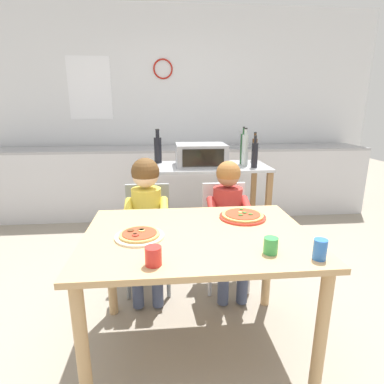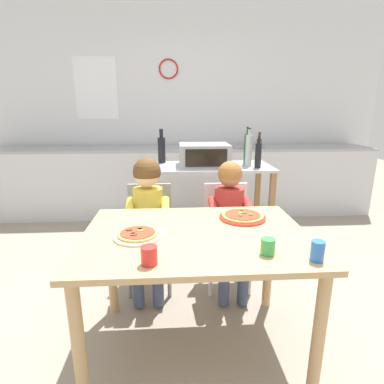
{
  "view_description": "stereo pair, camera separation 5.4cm",
  "coord_description": "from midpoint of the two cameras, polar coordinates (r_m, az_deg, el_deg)",
  "views": [
    {
      "loc": [
        -0.17,
        -1.54,
        1.4
      ],
      "look_at": [
        0.0,
        0.3,
        0.9
      ],
      "focal_mm": 28.79,
      "sensor_mm": 36.0,
      "label": 1
    },
    {
      "loc": [
        -0.12,
        -1.54,
        1.4
      ],
      "look_at": [
        0.0,
        0.3,
        0.9
      ],
      "focal_mm": 28.79,
      "sensor_mm": 36.0,
      "label": 2
    }
  ],
  "objects": [
    {
      "name": "pizza_plate_red_rimmed",
      "position": [
        1.92,
        8.55,
        -4.41
      ],
      "size": [
        0.29,
        0.29,
        0.03
      ],
      "color": "red",
      "rests_on": "dining_table"
    },
    {
      "name": "ground_plane",
      "position": [
        3.04,
        -2.04,
        -12.17
      ],
      "size": [
        11.46,
        11.46,
        0.0
      ],
      "primitive_type": "plane",
      "color": "gray"
    },
    {
      "name": "dining_table",
      "position": [
        1.73,
        0.03,
        -10.87
      ],
      "size": [
        1.22,
        0.88,
        0.75
      ],
      "color": "tan",
      "rests_on": "ground"
    },
    {
      "name": "kitchen_counter",
      "position": [
        4.17,
        -3.19,
        2.12
      ],
      "size": [
        5.02,
        0.6,
        1.1
      ],
      "color": "silver",
      "rests_on": "ground"
    },
    {
      "name": "child_in_red_shirt",
      "position": [
        2.32,
        6.19,
        -3.79
      ],
      "size": [
        0.32,
        0.42,
        1.0
      ],
      "color": "#424C6B",
      "rests_on": "ground"
    },
    {
      "name": "dining_chair_left",
      "position": [
        2.47,
        -8.76,
        -6.77
      ],
      "size": [
        0.36,
        0.36,
        0.81
      ],
      "color": "gray",
      "rests_on": "ground"
    },
    {
      "name": "bottle_dark_olive_oil",
      "position": [
        3.0,
        9.28,
        7.73
      ],
      "size": [
        0.06,
        0.06,
        0.36
      ],
      "color": "#ADB7B2",
      "rests_on": "kitchen_island_cart"
    },
    {
      "name": "bottle_brown_beer",
      "position": [
        3.1,
        8.94,
        7.95
      ],
      "size": [
        0.06,
        0.06,
        0.37
      ],
      "color": "#1E4723",
      "rests_on": "kitchen_island_cart"
    },
    {
      "name": "drinking_cup_green",
      "position": [
        1.49,
        13.36,
        -9.63
      ],
      "size": [
        0.07,
        0.07,
        0.08
      ],
      "primitive_type": "cylinder",
      "color": "green",
      "rests_on": "dining_table"
    },
    {
      "name": "bottle_tall_green_wine",
      "position": [
        3.33,
        11.05,
        7.87
      ],
      "size": [
        0.05,
        0.05,
        0.3
      ],
      "color": "#4C2D14",
      "rests_on": "kitchen_island_cart"
    },
    {
      "name": "bottle_clear_vinegar",
      "position": [
        2.94,
        11.01,
        6.82
      ],
      "size": [
        0.06,
        0.06,
        0.3
      ],
      "color": "black",
      "rests_on": "kitchen_island_cart"
    },
    {
      "name": "pizza_plate_cream",
      "position": [
        1.65,
        -10.64,
        -7.9
      ],
      "size": [
        0.26,
        0.26,
        0.03
      ],
      "color": "beige",
      "rests_on": "dining_table"
    },
    {
      "name": "kitchen_island_cart",
      "position": [
        3.07,
        2.22,
        -0.2
      ],
      "size": [
        1.18,
        0.57,
        0.86
      ],
      "color": "#B7BABF",
      "rests_on": "ground"
    },
    {
      "name": "bottle_slim_sauce",
      "position": [
        3.16,
        -6.84,
        7.91
      ],
      "size": [
        0.08,
        0.08,
        0.34
      ],
      "color": "black",
      "rests_on": "kitchen_island_cart"
    },
    {
      "name": "drinking_cup_blue",
      "position": [
        1.5,
        21.66,
        -9.87
      ],
      "size": [
        0.06,
        0.06,
        0.09
      ],
      "primitive_type": "cylinder",
      "color": "blue",
      "rests_on": "dining_table"
    },
    {
      "name": "dining_chair_right",
      "position": [
        2.49,
        5.52,
        -6.48
      ],
      "size": [
        0.36,
        0.36,
        0.81
      ],
      "color": "silver",
      "rests_on": "ground"
    },
    {
      "name": "drinking_cup_red",
      "position": [
        1.36,
        -8.32,
        -11.65
      ],
      "size": [
        0.07,
        0.07,
        0.08
      ],
      "primitive_type": "cylinder",
      "color": "red",
      "rests_on": "dining_table"
    },
    {
      "name": "toaster_oven",
      "position": [
        2.98,
        1.13,
        6.89
      ],
      "size": [
        0.47,
        0.38,
        0.21
      ],
      "color": "#999BA0",
      "rests_on": "kitchen_island_cart"
    },
    {
      "name": "back_wall_tiled",
      "position": [
        4.47,
        -3.64,
        14.68
      ],
      "size": [
        5.58,
        0.14,
        2.7
      ],
      "color": "silver",
      "rests_on": "ground"
    },
    {
      "name": "child_in_yellow_shirt",
      "position": [
        2.29,
        -9.13,
        -3.15
      ],
      "size": [
        0.32,
        0.42,
        1.03
      ],
      "color": "#424C6B",
      "rests_on": "ground"
    }
  ]
}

